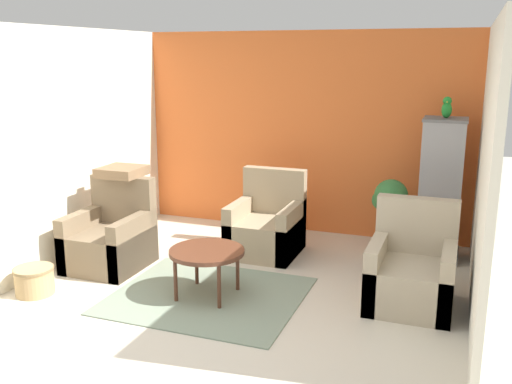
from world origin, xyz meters
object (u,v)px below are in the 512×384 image
at_px(armchair_middle, 267,228).
at_px(birdcage, 440,190).
at_px(potted_plant, 390,203).
at_px(coffee_table, 207,254).
at_px(armchair_left, 111,240).
at_px(parrot, 447,108).
at_px(armchair_right, 411,274).
at_px(wicker_basket, 34,280).

relative_size(armchair_middle, birdcage, 0.60).
bearing_deg(potted_plant, coffee_table, -128.27).
bearing_deg(coffee_table, birdcage, 43.56).
relative_size(coffee_table, armchair_middle, 0.75).
bearing_deg(armchair_left, coffee_table, -15.57).
height_order(birdcage, parrot, parrot).
height_order(armchair_right, potted_plant, armchair_right).
height_order(armchair_left, armchair_right, same).
bearing_deg(potted_plant, armchair_left, -152.10).
xyz_separation_m(armchair_right, wicker_basket, (-3.34, -1.00, -0.15)).
distance_m(parrot, wicker_basket, 4.47).
bearing_deg(armchair_left, birdcage, 24.63).
height_order(coffee_table, wicker_basket, coffee_table).
xyz_separation_m(armchair_left, potted_plant, (2.71, 1.43, 0.30)).
xyz_separation_m(birdcage, parrot, (0.00, 0.00, 0.89)).
distance_m(birdcage, parrot, 0.89).
relative_size(armchair_left, armchair_right, 1.00).
height_order(coffee_table, armchair_middle, armchair_middle).
bearing_deg(birdcage, potted_plant, -174.97).
relative_size(armchair_right, wicker_basket, 2.49).
relative_size(parrot, wicker_basket, 0.62).
bearing_deg(parrot, birdcage, -90.00).
bearing_deg(wicker_basket, armchair_right, 16.71).
bearing_deg(parrot, armchair_left, -155.34).
xyz_separation_m(armchair_right, parrot, (0.14, 1.36, 1.37)).
bearing_deg(armchair_left, armchair_right, 2.34).
bearing_deg(potted_plant, armchair_middle, -160.79).
xyz_separation_m(coffee_table, wicker_basket, (-1.55, -0.52, -0.28)).
bearing_deg(wicker_basket, coffee_table, 18.41).
xyz_separation_m(armchair_middle, parrot, (1.82, 0.50, 1.37)).
bearing_deg(armchair_middle, armchair_right, -27.00).
bearing_deg(armchair_right, potted_plant, 105.98).
xyz_separation_m(coffee_table, parrot, (1.94, 1.84, 1.24)).
height_order(birdcage, wicker_basket, birdcage).
height_order(coffee_table, armchair_left, armchair_left).
distance_m(coffee_table, wicker_basket, 1.66).
distance_m(armchair_right, parrot, 1.93).
xyz_separation_m(armchair_left, wicker_basket, (-0.26, -0.88, -0.15)).
distance_m(armchair_right, wicker_basket, 3.49).
height_order(potted_plant, wicker_basket, potted_plant).
relative_size(armchair_left, potted_plant, 1.08).
xyz_separation_m(armchair_middle, potted_plant, (1.30, 0.45, 0.30)).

